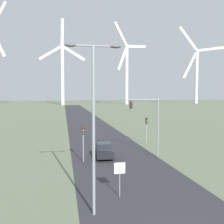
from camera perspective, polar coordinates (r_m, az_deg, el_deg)
road_surface at (r=59.00m, az=-4.80°, el=-3.27°), size 10.00×240.00×0.01m
streetlamp at (r=15.67m, az=-4.05°, el=0.48°), size 3.37×0.32×10.32m
stop_sign_near at (r=19.31m, az=1.68°, el=-13.10°), size 0.81×0.07×2.49m
traffic_light_post_near_left at (r=28.66m, az=-6.29°, el=-5.17°), size 0.28×0.34×3.92m
traffic_light_post_near_right at (r=38.94m, az=7.53°, el=-2.77°), size 0.28×0.34×3.91m
traffic_light_mast_overhead at (r=30.50m, az=7.87°, el=-0.88°), size 3.92×0.35×6.98m
car_approaching at (r=30.47m, az=-1.87°, el=-8.35°), size 1.98×4.18×1.83m
wind_turbine_center at (r=180.27m, az=-10.75°, el=9.34°), size 30.73×8.80×57.11m
wind_turbine_right at (r=191.54m, az=3.23°, el=9.49°), size 27.25×14.47×57.39m
wind_turbine_far_right at (r=216.73m, az=17.97°, el=8.73°), size 34.26×14.98×60.33m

